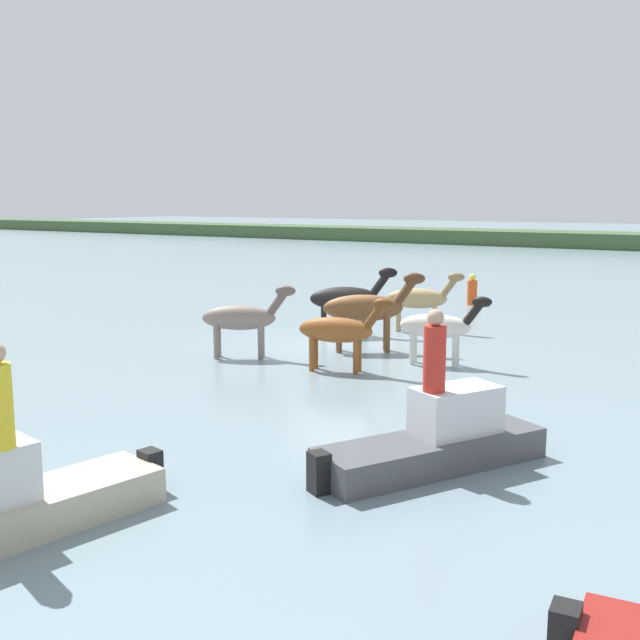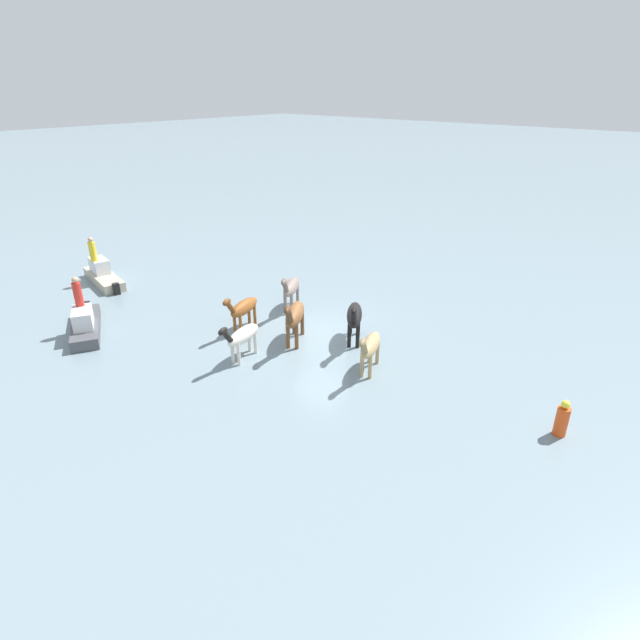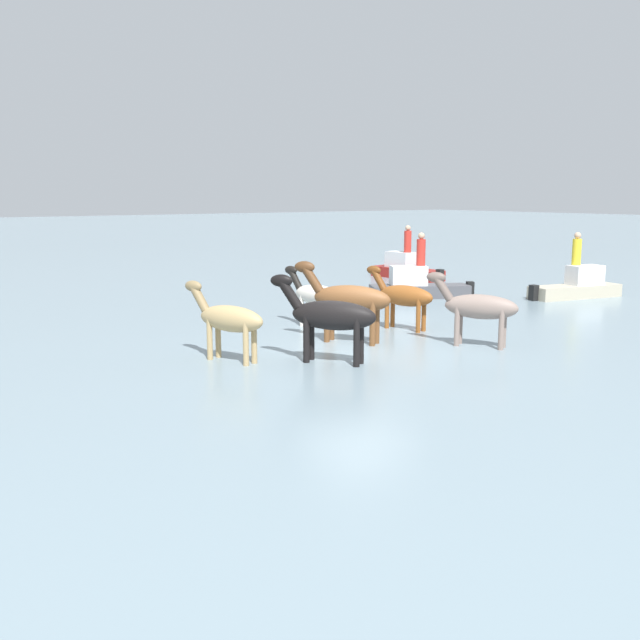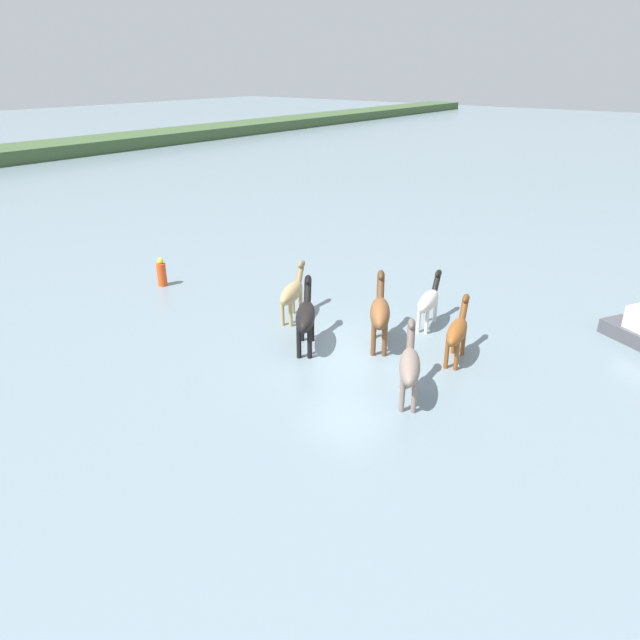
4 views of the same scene
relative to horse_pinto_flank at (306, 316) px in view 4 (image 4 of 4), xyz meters
The scene contains 8 objects.
ground_plane 1.69m from the horse_pinto_flank, 70.06° to the right, with size 215.62×215.62×0.00m, color gray.
horse_pinto_flank is the anchor object (origin of this frame).
horse_dark_mare 4.30m from the horse_pinto_flank, 30.56° to the right, with size 2.16×0.84×1.67m.
horse_mid_herd 2.26m from the horse_pinto_flank, 47.63° to the right, with size 2.41×1.74×2.02m.
horse_lead 4.03m from the horse_pinto_flank, 99.72° to the right, with size 2.19×1.46×1.80m.
horse_dun_straggler 2.27m from the horse_pinto_flank, 50.67° to the left, with size 2.22×1.15×1.76m.
horse_gray_outer 4.49m from the horse_pinto_flank, 62.64° to the right, with size 2.21×0.93×1.71m.
buoy_channel_marker 7.97m from the horse_pinto_flank, 84.47° to the left, with size 0.36×0.36×1.14m.
Camera 4 is at (-12.80, -8.92, 8.02)m, focal length 32.51 mm.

